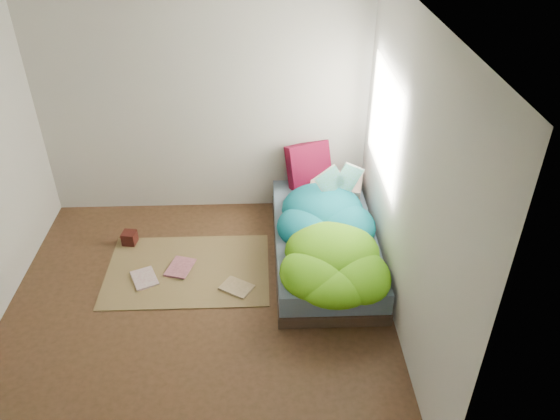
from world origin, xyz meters
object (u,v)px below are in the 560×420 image
at_px(wooden_box, 130,238).
at_px(floor_book_b, 170,266).
at_px(open_book, 340,171).
at_px(bed, 324,244).
at_px(pillow_magenta, 309,165).
at_px(floor_book_a, 133,282).

relative_size(wooden_box, floor_book_b, 0.44).
relative_size(open_book, wooden_box, 3.16).
xyz_separation_m(bed, pillow_magenta, (-0.10, 0.91, 0.41)).
distance_m(pillow_magenta, wooden_box, 2.09).
bearing_deg(open_book, bed, -132.77).
xyz_separation_m(open_book, floor_book_a, (-2.04, -0.70, -0.79)).
distance_m(bed, floor_book_a, 1.91).
xyz_separation_m(pillow_magenta, floor_book_a, (-1.78, -1.25, -0.56)).
relative_size(bed, floor_book_b, 6.47).
bearing_deg(pillow_magenta, floor_book_b, -168.14).
bearing_deg(floor_book_b, pillow_magenta, 52.24).
relative_size(pillow_magenta, floor_book_a, 1.63).
bearing_deg(wooden_box, floor_book_b, -41.47).
relative_size(bed, pillow_magenta, 4.15).
relative_size(pillow_magenta, floor_book_b, 1.56).
height_order(bed, open_book, open_book).
bearing_deg(open_book, wooden_box, 164.44).
relative_size(pillow_magenta, open_book, 1.12).
bearing_deg(pillow_magenta, bed, -107.25).
height_order(open_book, floor_book_b, open_book).
relative_size(wooden_box, floor_book_a, 0.46).
height_order(bed, pillow_magenta, pillow_magenta).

